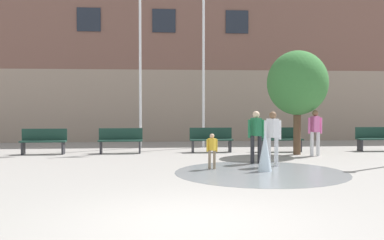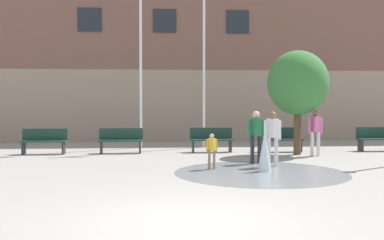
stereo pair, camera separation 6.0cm
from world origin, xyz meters
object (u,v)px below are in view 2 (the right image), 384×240
object	(u,v)px
adult_near_bench	(315,129)
child_in_fountain	(212,148)
adult_watching	(273,134)
park_bench_center	(211,139)
flagpole_left	(141,41)
adult_in_red	(256,133)
park_bench_under_left_flagpole	(121,140)
flagpole_right	(205,39)
park_bench_under_right_flagpole	(281,139)
park_bench_near_trashcan	(378,138)
street_tree_near_building	(298,83)
park_bench_left_of_flagpoles	(44,141)

from	to	relation	value
adult_near_bench	child_in_fountain	size ratio (longest dim) A/B	1.61
adult_watching	child_in_fountain	size ratio (longest dim) A/B	1.61
child_in_fountain	adult_watching	bearing A→B (deg)	-122.96
park_bench_center	child_in_fountain	world-z (taller)	child_in_fountain
child_in_fountain	flagpole_left	size ratio (longest dim) A/B	0.12
adult_watching	adult_in_red	size ratio (longest dim) A/B	1.00
park_bench_under_left_flagpole	flagpole_right	distance (m)	5.54
park_bench_under_right_flagpole	adult_near_bench	distance (m)	1.74
park_bench_near_trashcan	street_tree_near_building	size ratio (longest dim) A/B	0.43
adult_in_red	street_tree_near_building	world-z (taller)	street_tree_near_building
park_bench_under_right_flagpole	adult_near_bench	bearing A→B (deg)	-63.03
park_bench_under_left_flagpole	adult_watching	size ratio (longest dim) A/B	1.01
park_bench_center	park_bench_under_right_flagpole	bearing A→B (deg)	-1.99
park_bench_under_left_flagpole	child_in_fountain	xyz separation A→B (m)	(2.81, -4.31, 0.10)
park_bench_under_right_flagpole	street_tree_near_building	bearing A→B (deg)	-73.30
adult_watching	flagpole_left	distance (m)	7.87
park_bench_left_of_flagpoles	adult_near_bench	xyz separation A→B (m)	(9.50, -1.42, 0.45)
flagpole_right	park_bench_left_of_flagpoles	bearing A→B (deg)	-161.26
park_bench_under_right_flagpole	street_tree_near_building	world-z (taller)	street_tree_near_building
park_bench_left_of_flagpoles	park_bench_center	bearing A→B (deg)	1.65
park_bench_under_right_flagpole	park_bench_near_trashcan	distance (m)	3.75
adult_near_bench	child_in_fountain	distance (m)	4.87
park_bench_center	adult_near_bench	distance (m)	3.80
park_bench_near_trashcan	adult_near_bench	size ratio (longest dim) A/B	1.01
park_bench_center	flagpole_left	distance (m)	5.08
park_bench_left_of_flagpoles	flagpole_left	bearing A→B (deg)	30.83
adult_watching	park_bench_center	bearing A→B (deg)	173.22
adult_near_bench	child_in_fountain	xyz separation A→B (m)	(-3.97, -2.80, -0.35)
park_bench_center	street_tree_near_building	xyz separation A→B (m)	(2.95, -1.08, 2.06)
park_bench_under_right_flagpole	street_tree_near_building	size ratio (longest dim) A/B	0.43
park_bench_center	adult_in_red	xyz separation A→B (m)	(0.94, -3.31, 0.45)
park_bench_under_right_flagpole	child_in_fountain	xyz separation A→B (m)	(-3.20, -4.30, 0.10)
adult_near_bench	flagpole_left	bearing A→B (deg)	57.13
adult_near_bench	street_tree_near_building	world-z (taller)	street_tree_near_building
child_in_fountain	adult_in_red	distance (m)	1.88
park_bench_under_left_flagpole	park_bench_under_right_flagpole	size ratio (longest dim) A/B	1.00
park_bench_near_trashcan	child_in_fountain	bearing A→B (deg)	-148.53
park_bench_under_right_flagpole	park_bench_near_trashcan	size ratio (longest dim) A/B	1.00
park_bench_left_of_flagpoles	park_bench_near_trashcan	xyz separation A→B (m)	(12.49, 0.04, 0.00)
park_bench_left_of_flagpoles	flagpole_right	xyz separation A→B (m)	(6.04, 2.05, 3.99)
park_bench_center	street_tree_near_building	size ratio (longest dim) A/B	0.43
park_bench_near_trashcan	adult_watching	size ratio (longest dim) A/B	1.01
park_bench_near_trashcan	flagpole_left	distance (m)	10.07
park_bench_under_left_flagpole	street_tree_near_building	size ratio (longest dim) A/B	0.43
park_bench_under_left_flagpole	park_bench_near_trashcan	world-z (taller)	same
child_in_fountain	park_bench_left_of_flagpoles	bearing A→B (deg)	7.94
street_tree_near_building	child_in_fountain	bearing A→B (deg)	-136.50
flagpole_right	street_tree_near_building	world-z (taller)	flagpole_right
adult_in_red	flagpole_right	distance (m)	6.35
park_bench_under_left_flagpole	park_bench_under_right_flagpole	bearing A→B (deg)	-0.05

